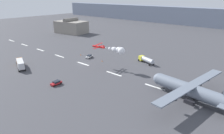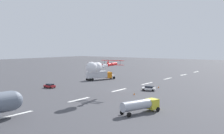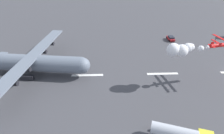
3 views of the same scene
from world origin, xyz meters
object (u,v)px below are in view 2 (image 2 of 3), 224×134
object	(u,v)px
fuel_tanker_truck	(140,105)
followme_car_yellow	(50,86)
semi_truck_orange	(100,75)
airport_staff_sedan	(149,88)
traffic_cone_far	(134,94)
traffic_cone_near	(158,87)
stunt_biplane_red	(97,67)

from	to	relation	value
fuel_tanker_truck	followme_car_yellow	xyz separation A→B (m)	(-11.53, -42.70, -0.94)
semi_truck_orange	followme_car_yellow	xyz separation A→B (m)	(27.67, -0.09, -1.30)
semi_truck_orange	airport_staff_sedan	xyz separation A→B (m)	(12.41, 30.39, -1.30)
airport_staff_sedan	traffic_cone_far	world-z (taller)	airport_staff_sedan
semi_truck_orange	traffic_cone_near	world-z (taller)	semi_truck_orange
stunt_biplane_red	traffic_cone_near	world-z (taller)	stunt_biplane_red
fuel_tanker_truck	traffic_cone_far	xyz separation A→B (m)	(-17.54, -12.18, -1.37)
fuel_tanker_truck	followme_car_yellow	world-z (taller)	fuel_tanker_truck
fuel_tanker_truck	traffic_cone_far	distance (m)	21.40
stunt_biplane_red	airport_staff_sedan	xyz separation A→B (m)	(-21.69, 3.99, -8.17)
airport_staff_sedan	traffic_cone_near	world-z (taller)	airport_staff_sedan
airport_staff_sedan	followme_car_yellow	bearing A→B (deg)	-63.41
stunt_biplane_red	airport_staff_sedan	distance (m)	23.52
followme_car_yellow	traffic_cone_far	size ratio (longest dim) A/B	5.60
stunt_biplane_red	fuel_tanker_truck	xyz separation A→B (m)	(5.10, 16.21, -7.23)
semi_truck_orange	traffic_cone_far	world-z (taller)	semi_truck_orange
semi_truck_orange	traffic_cone_near	bearing A→B (deg)	79.66
stunt_biplane_red	airport_staff_sedan	world-z (taller)	stunt_biplane_red
followme_car_yellow	traffic_cone_near	world-z (taller)	followme_car_yellow
stunt_biplane_red	traffic_cone_near	size ratio (longest dim) A/B	22.28
fuel_tanker_truck	traffic_cone_near	size ratio (longest dim) A/B	12.92
semi_truck_orange	followme_car_yellow	bearing A→B (deg)	-0.20
traffic_cone_near	traffic_cone_far	size ratio (longest dim) A/B	1.00
followme_car_yellow	airport_staff_sedan	bearing A→B (deg)	116.59
traffic_cone_near	airport_staff_sedan	bearing A→B (deg)	-1.12
stunt_biplane_red	traffic_cone_near	distance (m)	30.08
semi_truck_orange	traffic_cone_far	bearing A→B (deg)	54.56
airport_staff_sedan	traffic_cone_near	xyz separation A→B (m)	(-6.84, 0.13, -0.44)
semi_truck_orange	followme_car_yellow	world-z (taller)	semi_truck_orange
traffic_cone_far	airport_staff_sedan	bearing A→B (deg)	-179.78
traffic_cone_far	followme_car_yellow	bearing A→B (deg)	-78.85
stunt_biplane_red	traffic_cone_far	size ratio (longest dim) A/B	22.28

